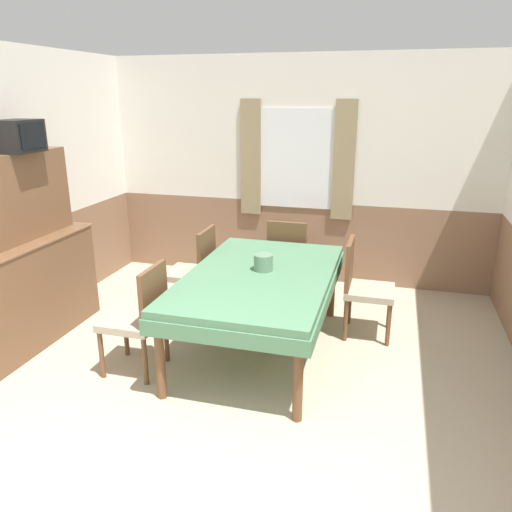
{
  "coord_description": "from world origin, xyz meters",
  "views": [
    {
      "loc": [
        1.09,
        -1.74,
        2.16
      ],
      "look_at": [
        0.03,
        2.08,
        0.88
      ],
      "focal_mm": 35.0,
      "sensor_mm": 36.0,
      "label": 1
    }
  ],
  "objects_px": {
    "chair_left_far": "(195,269)",
    "chair_left_near": "(140,315)",
    "chair_head_window": "(289,257)",
    "vase": "(263,262)",
    "tv": "(19,136)",
    "chair_right_far": "(363,285)",
    "dining_table": "(260,284)",
    "sideboard": "(21,267)"
  },
  "relations": [
    {
      "from": "chair_left_far",
      "to": "vase",
      "type": "height_order",
      "value": "chair_left_far"
    },
    {
      "from": "tv",
      "to": "chair_left_near",
      "type": "bearing_deg",
      "value": -16.23
    },
    {
      "from": "chair_right_far",
      "to": "chair_head_window",
      "type": "height_order",
      "value": "same"
    },
    {
      "from": "vase",
      "to": "chair_head_window",
      "type": "bearing_deg",
      "value": 90.55
    },
    {
      "from": "vase",
      "to": "chair_left_far",
      "type": "bearing_deg",
      "value": 149.5
    },
    {
      "from": "chair_right_far",
      "to": "dining_table",
      "type": "bearing_deg",
      "value": -55.21
    },
    {
      "from": "sideboard",
      "to": "vase",
      "type": "bearing_deg",
      "value": 12.33
    },
    {
      "from": "chair_left_near",
      "to": "tv",
      "type": "distance_m",
      "value": 1.84
    },
    {
      "from": "chair_left_far",
      "to": "chair_left_near",
      "type": "relative_size",
      "value": 1.0
    },
    {
      "from": "dining_table",
      "to": "chair_right_far",
      "type": "height_order",
      "value": "chair_right_far"
    },
    {
      "from": "chair_left_far",
      "to": "chair_head_window",
      "type": "xyz_separation_m",
      "value": [
        0.83,
        0.64,
        0.0
      ]
    },
    {
      "from": "chair_left_near",
      "to": "vase",
      "type": "xyz_separation_m",
      "value": [
        0.84,
        0.66,
        0.3
      ]
    },
    {
      "from": "tv",
      "to": "vase",
      "type": "xyz_separation_m",
      "value": [
        2.05,
        0.31,
        -1.03
      ]
    },
    {
      "from": "chair_left_far",
      "to": "chair_left_near",
      "type": "bearing_deg",
      "value": -180.0
    },
    {
      "from": "dining_table",
      "to": "chair_left_far",
      "type": "distance_m",
      "value": 1.02
    },
    {
      "from": "dining_table",
      "to": "vase",
      "type": "bearing_deg",
      "value": 82.45
    },
    {
      "from": "chair_head_window",
      "to": "dining_table",
      "type": "bearing_deg",
      "value": -90.0
    },
    {
      "from": "vase",
      "to": "sideboard",
      "type": "bearing_deg",
      "value": -167.67
    },
    {
      "from": "chair_right_far",
      "to": "sideboard",
      "type": "relative_size",
      "value": 0.54
    },
    {
      "from": "chair_right_far",
      "to": "sideboard",
      "type": "height_order",
      "value": "sideboard"
    },
    {
      "from": "chair_head_window",
      "to": "sideboard",
      "type": "xyz_separation_m",
      "value": [
        -2.08,
        -1.59,
        0.22
      ]
    },
    {
      "from": "chair_left_near",
      "to": "sideboard",
      "type": "xyz_separation_m",
      "value": [
        -1.25,
        0.2,
        0.22
      ]
    },
    {
      "from": "chair_left_far",
      "to": "chair_right_far",
      "type": "bearing_deg",
      "value": -90.0
    },
    {
      "from": "chair_left_near",
      "to": "tv",
      "type": "height_order",
      "value": "tv"
    },
    {
      "from": "sideboard",
      "to": "vase",
      "type": "height_order",
      "value": "sideboard"
    },
    {
      "from": "sideboard",
      "to": "vase",
      "type": "xyz_separation_m",
      "value": [
        2.09,
        0.46,
        0.08
      ]
    },
    {
      "from": "chair_head_window",
      "to": "chair_left_far",
      "type": "bearing_deg",
      "value": -142.54
    },
    {
      "from": "chair_head_window",
      "to": "chair_right_far",
      "type": "bearing_deg",
      "value": -37.46
    },
    {
      "from": "chair_right_far",
      "to": "chair_left_near",
      "type": "bearing_deg",
      "value": -55.21
    },
    {
      "from": "chair_head_window",
      "to": "sideboard",
      "type": "height_order",
      "value": "sideboard"
    },
    {
      "from": "chair_left_far",
      "to": "chair_head_window",
      "type": "relative_size",
      "value": 1.0
    },
    {
      "from": "chair_right_far",
      "to": "vase",
      "type": "distance_m",
      "value": 1.0
    },
    {
      "from": "chair_right_far",
      "to": "chair_head_window",
      "type": "bearing_deg",
      "value": -127.46
    },
    {
      "from": "chair_left_far",
      "to": "vase",
      "type": "xyz_separation_m",
      "value": [
        0.84,
        -0.5,
        0.3
      ]
    },
    {
      "from": "vase",
      "to": "chair_left_near",
      "type": "bearing_deg",
      "value": -141.95
    },
    {
      "from": "chair_left_near",
      "to": "dining_table",
      "type": "bearing_deg",
      "value": -55.21
    },
    {
      "from": "chair_right_far",
      "to": "chair_left_near",
      "type": "relative_size",
      "value": 1.0
    },
    {
      "from": "chair_right_far",
      "to": "tv",
      "type": "xyz_separation_m",
      "value": [
        -2.87,
        -0.8,
        1.34
      ]
    },
    {
      "from": "chair_right_far",
      "to": "chair_left_near",
      "type": "xyz_separation_m",
      "value": [
        -1.66,
        -1.15,
        0.0
      ]
    },
    {
      "from": "chair_head_window",
      "to": "sideboard",
      "type": "relative_size",
      "value": 0.54
    },
    {
      "from": "chair_left_far",
      "to": "tv",
      "type": "height_order",
      "value": "tv"
    },
    {
      "from": "chair_head_window",
      "to": "vase",
      "type": "bearing_deg",
      "value": -89.45
    }
  ]
}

